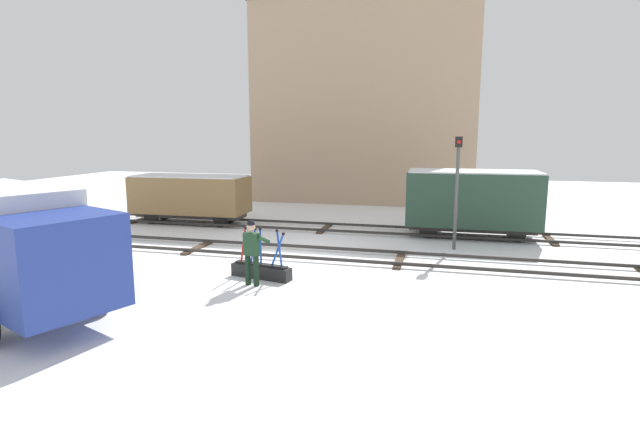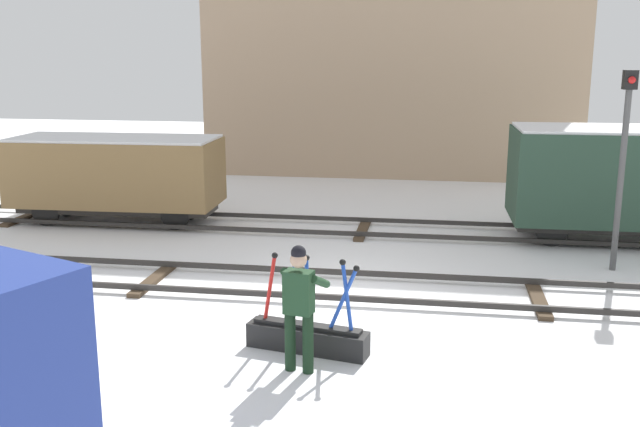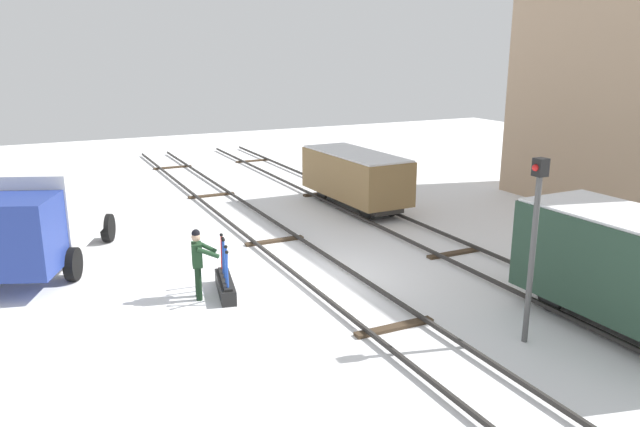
% 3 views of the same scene
% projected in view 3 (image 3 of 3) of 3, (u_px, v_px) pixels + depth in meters
% --- Properties ---
extents(ground_plane, '(60.00, 60.00, 0.00)m').
position_uv_depth(ground_plane, '(323.00, 277.00, 16.64)').
color(ground_plane, white).
extents(track_main_line, '(44.00, 1.94, 0.18)m').
position_uv_depth(track_main_line, '(323.00, 274.00, 16.61)').
color(track_main_line, '#2D2B28').
rests_on(track_main_line, ground_plane).
extents(track_siding_near, '(44.00, 1.94, 0.18)m').
position_uv_depth(track_siding_near, '(456.00, 251.00, 18.49)').
color(track_siding_near, '#2D2B28').
rests_on(track_siding_near, ground_plane).
extents(switch_lever_frame, '(1.84, 0.71, 1.45)m').
position_uv_depth(switch_lever_frame, '(225.00, 284.00, 15.49)').
color(switch_lever_frame, black).
rests_on(switch_lever_frame, ground_plane).
extents(rail_worker, '(0.63, 0.70, 1.78)m').
position_uv_depth(rail_worker, '(198.00, 259.00, 15.01)').
color(rail_worker, black).
rests_on(rail_worker, ground_plane).
extents(delivery_truck, '(6.38, 4.29, 2.80)m').
position_uv_depth(delivery_truck, '(45.00, 209.00, 17.39)').
color(delivery_truck, navy).
rests_on(delivery_truck, ground_plane).
extents(signal_post, '(0.24, 0.32, 3.91)m').
position_uv_depth(signal_post, '(534.00, 233.00, 12.38)').
color(signal_post, '#4C4C4C').
rests_on(signal_post, ground_plane).
extents(freight_car_far_end, '(4.96, 2.25, 2.60)m').
position_uv_depth(freight_car_far_end, '(635.00, 268.00, 13.02)').
color(freight_car_far_end, '#2D2B28').
rests_on(freight_car_far_end, ground_plane).
extents(freight_car_near_switch, '(5.18, 2.14, 2.17)m').
position_uv_depth(freight_car_near_switch, '(355.00, 176.00, 23.57)').
color(freight_car_near_switch, '#2D2B28').
rests_on(freight_car_near_switch, ground_plane).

